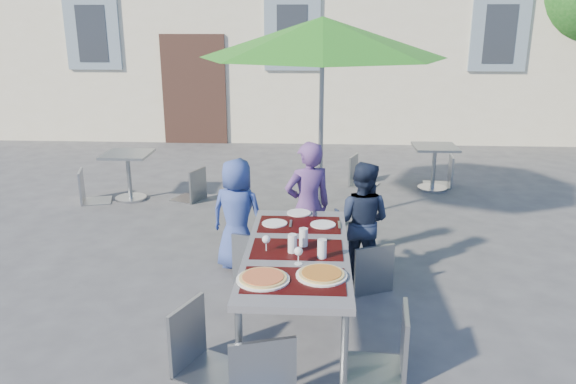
# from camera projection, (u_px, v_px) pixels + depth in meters

# --- Properties ---
(ground) EXTENTS (90.00, 90.00, 0.00)m
(ground) POSITION_uv_depth(u_px,v_px,m) (248.00, 339.00, 4.51)
(ground) COLOR #414143
(ground) RESTS_ON ground
(dining_table) EXTENTS (0.80, 1.85, 0.76)m
(dining_table) POSITION_uv_depth(u_px,v_px,m) (297.00, 256.00, 4.37)
(dining_table) COLOR #48484D
(dining_table) RESTS_ON ground
(pizza_near_left) EXTENTS (0.37, 0.37, 0.03)m
(pizza_near_left) POSITION_uv_depth(u_px,v_px,m) (263.00, 278.00, 3.82)
(pizza_near_left) COLOR white
(pizza_near_left) RESTS_ON dining_table
(pizza_near_right) EXTENTS (0.36, 0.36, 0.03)m
(pizza_near_right) POSITION_uv_depth(u_px,v_px,m) (322.00, 274.00, 3.88)
(pizza_near_right) COLOR white
(pizza_near_right) RESTS_ON dining_table
(glassware) EXTENTS (0.49, 0.40, 0.15)m
(glassware) POSITION_uv_depth(u_px,v_px,m) (301.00, 244.00, 4.25)
(glassware) COLOR silver
(glassware) RESTS_ON dining_table
(place_settings) EXTENTS (0.68, 0.51, 0.01)m
(place_settings) POSITION_uv_depth(u_px,v_px,m) (299.00, 220.00, 4.96)
(place_settings) COLOR white
(place_settings) RESTS_ON dining_table
(child_0) EXTENTS (0.64, 0.50, 1.15)m
(child_0) POSITION_uv_depth(u_px,v_px,m) (237.00, 215.00, 5.66)
(child_0) COLOR #354993
(child_0) RESTS_ON ground
(child_1) EXTENTS (0.57, 0.48, 1.34)m
(child_1) POSITION_uv_depth(u_px,v_px,m) (308.00, 207.00, 5.60)
(child_1) COLOR #5E3C7B
(child_1) RESTS_ON ground
(child_2) EXTENTS (0.65, 0.51, 1.18)m
(child_2) POSITION_uv_depth(u_px,v_px,m) (361.00, 221.00, 5.43)
(child_2) COLOR #1A2339
(child_2) RESTS_ON ground
(chair_0) EXTENTS (0.55, 0.55, 1.00)m
(chair_0) POSITION_uv_depth(u_px,v_px,m) (258.00, 226.00, 5.31)
(chair_0) COLOR #8E9499
(chair_0) RESTS_ON ground
(chair_1) EXTENTS (0.56, 0.56, 1.04)m
(chair_1) POSITION_uv_depth(u_px,v_px,m) (302.00, 221.00, 5.38)
(chair_1) COLOR gray
(chair_1) RESTS_ON ground
(chair_2) EXTENTS (0.53, 0.53, 0.91)m
(chair_2) POSITION_uv_depth(u_px,v_px,m) (371.00, 238.00, 5.19)
(chair_2) COLOR gray
(chair_2) RESTS_ON ground
(chair_3) EXTENTS (0.56, 0.55, 0.95)m
(chair_3) POSITION_uv_depth(u_px,v_px,m) (197.00, 300.00, 3.97)
(chair_3) COLOR gray
(chair_3) RESTS_ON ground
(chair_4) EXTENTS (0.47, 0.46, 0.96)m
(chair_4) POSITION_uv_depth(u_px,v_px,m) (392.00, 303.00, 3.92)
(chair_4) COLOR #93989E
(chair_4) RESTS_ON ground
(chair_5) EXTENTS (0.55, 0.55, 0.99)m
(chair_5) POSITION_uv_depth(u_px,v_px,m) (266.00, 341.00, 3.41)
(chair_5) COLOR gray
(chair_5) RESTS_ON ground
(patio_umbrella) EXTENTS (2.86, 2.86, 2.50)m
(patio_umbrella) POSITION_uv_depth(u_px,v_px,m) (323.00, 39.00, 6.38)
(patio_umbrella) COLOR #ADAFB5
(patio_umbrella) RESTS_ON ground
(cafe_table_0) EXTENTS (0.63, 0.63, 0.68)m
(cafe_table_0) POSITION_uv_depth(u_px,v_px,m) (128.00, 170.00, 7.90)
(cafe_table_0) COLOR #ADAFB5
(cafe_table_0) RESTS_ON ground
(bg_chair_l_0) EXTENTS (0.49, 0.48, 0.88)m
(bg_chair_l_0) POSITION_uv_depth(u_px,v_px,m) (87.00, 167.00, 7.77)
(bg_chair_l_0) COLOR #92969D
(bg_chair_l_0) RESTS_ON ground
(bg_chair_r_0) EXTENTS (0.51, 0.51, 0.87)m
(bg_chair_r_0) POSITION_uv_depth(u_px,v_px,m) (192.00, 166.00, 7.86)
(bg_chair_r_0) COLOR gray
(bg_chair_r_0) RESTS_ON ground
(cafe_table_1) EXTENTS (0.63, 0.63, 0.67)m
(cafe_table_1) POSITION_uv_depth(u_px,v_px,m) (434.00, 162.00, 8.38)
(cafe_table_1) COLOR #ADAFB5
(cafe_table_1) RESTS_ON ground
(bg_chair_l_1) EXTENTS (0.50, 0.50, 0.87)m
(bg_chair_l_1) POSITION_uv_depth(u_px,v_px,m) (360.00, 153.00, 8.59)
(bg_chair_l_1) COLOR gray
(bg_chair_l_1) RESTS_ON ground
(bg_chair_r_1) EXTENTS (0.44, 0.44, 0.91)m
(bg_chair_r_1) POSITION_uv_depth(u_px,v_px,m) (446.00, 152.00, 8.55)
(bg_chair_r_1) COLOR #8F959A
(bg_chair_r_1) RESTS_ON ground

